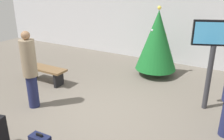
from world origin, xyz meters
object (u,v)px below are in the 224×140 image
at_px(holiday_tree, 157,40).
at_px(traveller_1, 30,69).
at_px(waiting_bench, 44,71).
at_px(flight_info_kiosk, 213,48).

distance_m(holiday_tree, traveller_1, 3.89).
bearing_deg(traveller_1, holiday_tree, 61.81).
xyz_separation_m(holiday_tree, waiting_bench, (-2.66, -2.22, -0.79)).
relative_size(holiday_tree, flight_info_kiosk, 1.04).
distance_m(holiday_tree, waiting_bench, 3.55).
height_order(flight_info_kiosk, traveller_1, flight_info_kiosk).
bearing_deg(holiday_tree, traveller_1, -118.19).
distance_m(flight_info_kiosk, traveller_1, 4.15).
bearing_deg(waiting_bench, flight_info_kiosk, 9.84).
bearing_deg(flight_info_kiosk, traveller_1, -151.38).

